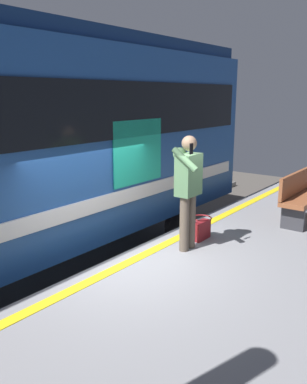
% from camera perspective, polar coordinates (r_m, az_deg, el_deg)
% --- Properties ---
extents(ground_plane, '(24.09, 24.09, 0.00)m').
position_cam_1_polar(ground_plane, '(6.53, -4.18, -17.05)').
color(ground_plane, '#4C4742').
extents(platform, '(14.48, 4.66, 1.04)m').
position_cam_1_polar(platform, '(5.23, 16.47, -19.40)').
color(platform, gray).
rests_on(platform, ground).
extents(safety_line, '(14.19, 0.16, 0.01)m').
position_cam_1_polar(safety_line, '(5.88, -2.14, -9.18)').
color(safety_line, yellow).
rests_on(safety_line, platform).
extents(track_rail_near, '(18.82, 0.08, 0.16)m').
position_cam_1_polar(track_rail_near, '(7.33, -12.14, -13.02)').
color(track_rail_near, slate).
rests_on(track_rail_near, ground).
extents(track_rail_far, '(18.82, 0.08, 0.16)m').
position_cam_1_polar(track_rail_far, '(8.38, -18.68, -9.94)').
color(track_rail_far, slate).
rests_on(track_rail_far, ground).
extents(passenger, '(0.57, 0.55, 1.71)m').
position_cam_1_polar(passenger, '(5.93, 4.88, 1.18)').
color(passenger, brown).
rests_on(passenger, platform).
extents(handbag, '(0.37, 0.33, 0.37)m').
position_cam_1_polar(handbag, '(6.58, 6.73, -5.16)').
color(handbag, maroon).
rests_on(handbag, platform).
extents(bench, '(1.68, 0.44, 0.90)m').
position_cam_1_polar(bench, '(7.92, 20.27, -0.29)').
color(bench, brown).
rests_on(bench, platform).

